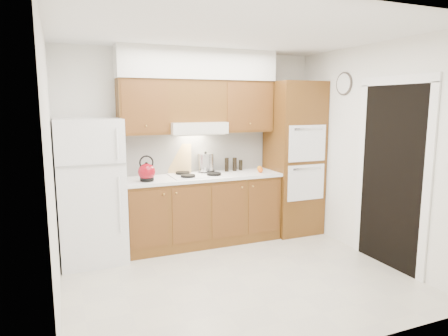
# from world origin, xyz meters

# --- Properties ---
(floor) EXTENTS (3.60, 3.60, 0.00)m
(floor) POSITION_xyz_m (0.00, 0.00, 0.00)
(floor) COLOR #BAB3A3
(floor) RESTS_ON ground
(ceiling) EXTENTS (3.60, 3.60, 0.00)m
(ceiling) POSITION_xyz_m (0.00, 0.00, 2.60)
(ceiling) COLOR white
(ceiling) RESTS_ON wall_back
(wall_back) EXTENTS (3.60, 0.02, 2.60)m
(wall_back) POSITION_xyz_m (0.00, 1.50, 1.30)
(wall_back) COLOR white
(wall_back) RESTS_ON floor
(wall_left) EXTENTS (0.02, 3.00, 2.60)m
(wall_left) POSITION_xyz_m (-1.80, 0.00, 1.30)
(wall_left) COLOR white
(wall_left) RESTS_ON floor
(wall_right) EXTENTS (0.02, 3.00, 2.60)m
(wall_right) POSITION_xyz_m (1.80, 0.00, 1.30)
(wall_right) COLOR white
(wall_right) RESTS_ON floor
(fridge) EXTENTS (0.75, 0.72, 1.72)m
(fridge) POSITION_xyz_m (-1.41, 1.14, 0.86)
(fridge) COLOR white
(fridge) RESTS_ON floor
(base_cabinets) EXTENTS (2.11, 0.60, 0.90)m
(base_cabinets) POSITION_xyz_m (0.02, 1.20, 0.45)
(base_cabinets) COLOR brown
(base_cabinets) RESTS_ON floor
(countertop) EXTENTS (2.13, 0.62, 0.04)m
(countertop) POSITION_xyz_m (0.03, 1.19, 0.92)
(countertop) COLOR white
(countertop) RESTS_ON base_cabinets
(backsplash) EXTENTS (2.11, 0.03, 0.56)m
(backsplash) POSITION_xyz_m (0.02, 1.49, 1.22)
(backsplash) COLOR white
(backsplash) RESTS_ON countertop
(oven_cabinet) EXTENTS (0.70, 0.65, 2.20)m
(oven_cabinet) POSITION_xyz_m (1.44, 1.18, 1.10)
(oven_cabinet) COLOR brown
(oven_cabinet) RESTS_ON floor
(upper_cab_left) EXTENTS (0.63, 0.33, 0.70)m
(upper_cab_left) POSITION_xyz_m (-0.71, 1.33, 1.85)
(upper_cab_left) COLOR brown
(upper_cab_left) RESTS_ON wall_back
(upper_cab_right) EXTENTS (0.73, 0.33, 0.70)m
(upper_cab_right) POSITION_xyz_m (0.72, 1.33, 1.85)
(upper_cab_right) COLOR brown
(upper_cab_right) RESTS_ON wall_back
(range_hood) EXTENTS (0.75, 0.45, 0.15)m
(range_hood) POSITION_xyz_m (-0.02, 1.27, 1.57)
(range_hood) COLOR silver
(range_hood) RESTS_ON wall_back
(upper_cab_over_hood) EXTENTS (0.75, 0.33, 0.55)m
(upper_cab_over_hood) POSITION_xyz_m (-0.02, 1.33, 1.92)
(upper_cab_over_hood) COLOR brown
(upper_cab_over_hood) RESTS_ON range_hood
(soffit) EXTENTS (2.13, 0.36, 0.40)m
(soffit) POSITION_xyz_m (0.03, 1.32, 2.40)
(soffit) COLOR silver
(soffit) RESTS_ON wall_back
(cooktop) EXTENTS (0.74, 0.50, 0.01)m
(cooktop) POSITION_xyz_m (-0.02, 1.21, 0.95)
(cooktop) COLOR white
(cooktop) RESTS_ON countertop
(doorway) EXTENTS (0.02, 0.90, 2.10)m
(doorway) POSITION_xyz_m (1.79, -0.35, 1.05)
(doorway) COLOR black
(doorway) RESTS_ON floor
(wall_clock) EXTENTS (0.02, 0.30, 0.30)m
(wall_clock) POSITION_xyz_m (1.79, 0.55, 2.15)
(wall_clock) COLOR #3F3833
(wall_clock) RESTS_ON wall_right
(kettle) EXTENTS (0.22, 0.22, 0.21)m
(kettle) POSITION_xyz_m (-0.75, 1.06, 1.06)
(kettle) COLOR maroon
(kettle) RESTS_ON countertop
(cutting_board) EXTENTS (0.33, 0.21, 0.41)m
(cutting_board) POSITION_xyz_m (-0.21, 1.45, 1.14)
(cutting_board) COLOR tan
(cutting_board) RESTS_ON countertop
(stock_pot) EXTENTS (0.24, 0.24, 0.23)m
(stock_pot) POSITION_xyz_m (0.13, 1.35, 1.09)
(stock_pot) COLOR #B2B3B7
(stock_pot) RESTS_ON cooktop
(condiment_a) EXTENTS (0.07, 0.07, 0.20)m
(condiment_a) POSITION_xyz_m (0.45, 1.35, 1.04)
(condiment_a) COLOR black
(condiment_a) RESTS_ON countertop
(condiment_b) EXTENTS (0.06, 0.06, 0.19)m
(condiment_b) POSITION_xyz_m (0.57, 1.35, 1.04)
(condiment_b) COLOR black
(condiment_b) RESTS_ON countertop
(condiment_c) EXTENTS (0.06, 0.06, 0.15)m
(condiment_c) POSITION_xyz_m (0.68, 1.38, 1.01)
(condiment_c) COLOR black
(condiment_c) RESTS_ON countertop
(orange_near) EXTENTS (0.09, 0.09, 0.07)m
(orange_near) POSITION_xyz_m (0.84, 1.08, 0.98)
(orange_near) COLOR orange
(orange_near) RESTS_ON countertop
(orange_far) EXTENTS (0.09, 0.09, 0.07)m
(orange_far) POSITION_xyz_m (0.91, 1.22, 0.98)
(orange_far) COLOR orange
(orange_far) RESTS_ON countertop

